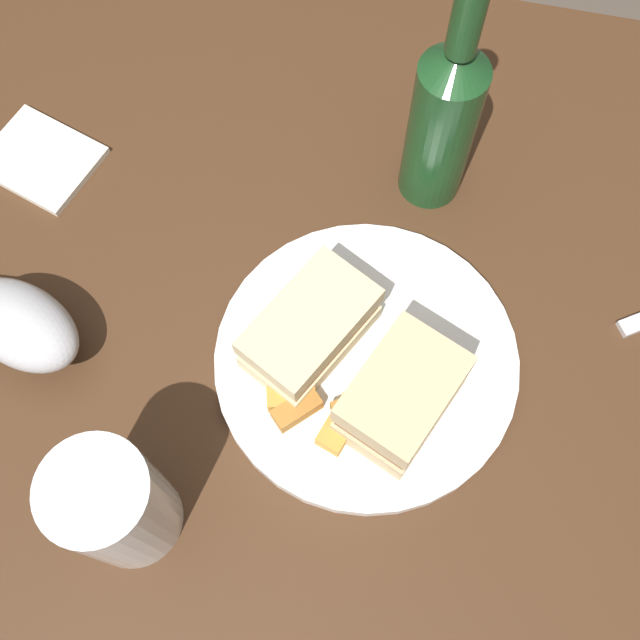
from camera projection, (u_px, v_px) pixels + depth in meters
name	position (u px, v px, depth m)	size (l,w,h in m)	color
ground_plane	(297.00, 461.00, 1.42)	(6.00, 6.00, 0.00)	#4C4238
dining_table	(290.00, 406.00, 1.08)	(1.24, 0.85, 0.73)	#422816
plate	(366.00, 361.00, 0.71)	(0.28, 0.28, 0.02)	white
sandwich_half_left	(310.00, 329.00, 0.69)	(0.12, 0.14, 0.06)	beige
sandwich_half_right	(401.00, 397.00, 0.65)	(0.11, 0.13, 0.07)	#CCB284
potato_wedge_front	(297.00, 409.00, 0.68)	(0.04, 0.02, 0.02)	#AD702D
potato_wedge_middle	(362.00, 402.00, 0.68)	(0.06, 0.02, 0.02)	#AD702D
potato_wedge_back	(291.00, 398.00, 0.68)	(0.04, 0.02, 0.02)	gold
potato_wedge_left_edge	(377.00, 426.00, 0.67)	(0.05, 0.02, 0.02)	#AD702D
potato_wedge_right_edge	(341.00, 424.00, 0.67)	(0.05, 0.02, 0.02)	gold
pint_glass	(118.00, 508.00, 0.61)	(0.08, 0.08, 0.14)	white
gravy_boat	(19.00, 324.00, 0.69)	(0.14, 0.11, 0.07)	#B7B7BC
cider_bottle	(444.00, 118.00, 0.70)	(0.06, 0.06, 0.28)	#19421E
napkin	(41.00, 159.00, 0.80)	(0.11, 0.09, 0.01)	silver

